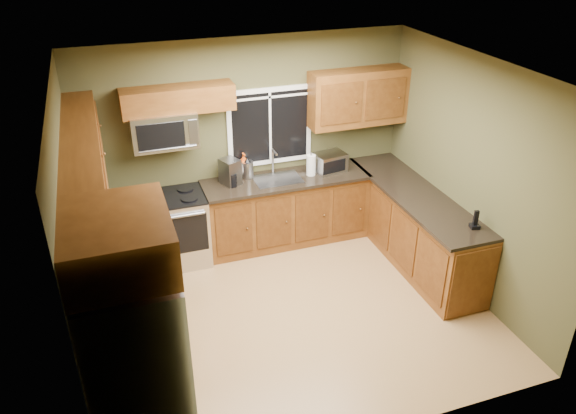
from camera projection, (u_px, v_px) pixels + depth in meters
floor at (294, 311)px, 6.33m from camera, size 4.20×4.20×0.00m
ceiling at (295, 74)px, 5.06m from camera, size 4.20×4.20×0.00m
back_wall at (247, 144)px, 7.19m from camera, size 4.20×0.00×4.20m
front_wall at (375, 312)px, 4.19m from camera, size 4.20×0.00×4.20m
left_wall at (77, 241)px, 5.09m from camera, size 0.00×3.60×3.60m
right_wall at (470, 177)px, 6.30m from camera, size 0.00×3.60×3.60m
window at (270, 126)px, 7.17m from camera, size 1.12×0.03×1.02m
base_cabinets_left at (121, 286)px, 5.99m from camera, size 0.60×2.65×0.90m
countertop_left at (117, 248)px, 5.78m from camera, size 0.65×2.65×0.04m
base_cabinets_back at (286, 211)px, 7.49m from camera, size 2.17×0.60×0.90m
countertop_back at (286, 180)px, 7.24m from camera, size 2.17×0.65×0.04m
base_cabinets_peninsula at (414, 228)px, 7.09m from camera, size 0.60×2.52×0.90m
countertop_peninsula at (416, 195)px, 6.86m from camera, size 0.65×2.50×0.04m
upper_cabinets_left at (85, 167)px, 5.29m from camera, size 0.33×2.65×0.72m
upper_cabinets_back_left at (178, 99)px, 6.47m from camera, size 1.30×0.33×0.30m
upper_cabinets_back_right at (358, 97)px, 7.23m from camera, size 1.30×0.33×0.72m
upper_cabinet_over_fridge at (117, 242)px, 3.79m from camera, size 0.72×0.90×0.38m
refrigerator at (139, 367)px, 4.32m from camera, size 0.74×0.90×1.80m
range at (176, 229)px, 7.03m from camera, size 0.76×0.69×0.94m
microwave at (164, 130)px, 6.55m from camera, size 0.76×0.41×0.42m
sink at (277, 178)px, 7.21m from camera, size 0.60×0.42×0.36m
toaster_oven at (330, 162)px, 7.38m from camera, size 0.44×0.37×0.25m
coffee_maker at (230, 173)px, 7.02m from camera, size 0.27×0.31×0.33m
kettle at (248, 169)px, 7.19m from camera, size 0.15×0.15×0.27m
paper_towel_roll at (311, 165)px, 7.26m from camera, size 0.14×0.14×0.30m
soap_bottle_a at (244, 165)px, 7.20m from camera, size 0.13×0.13×0.32m
soap_bottle_c at (232, 172)px, 7.19m from camera, size 0.19×0.19×0.19m
cordless_phone at (475, 223)px, 6.08m from camera, size 0.11×0.11×0.21m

